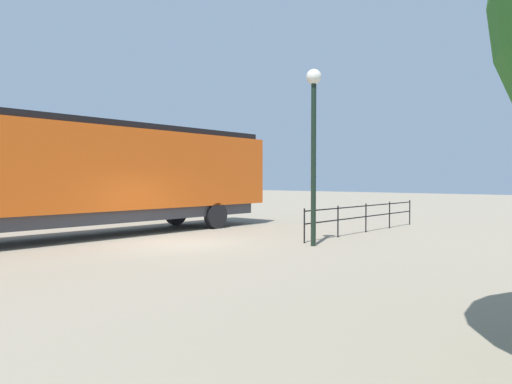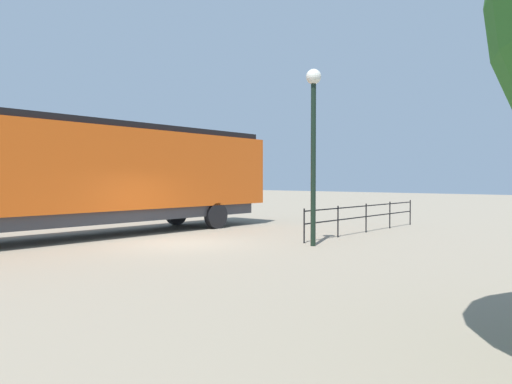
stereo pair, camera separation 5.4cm
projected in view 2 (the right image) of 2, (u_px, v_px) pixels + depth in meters
ground_plane at (179, 244)px, 15.65m from camera, size 120.00×120.00×0.00m
locomotive at (102, 173)px, 17.73m from camera, size 2.93×16.23×4.18m
lamp_post at (313, 125)px, 14.98m from camera, size 0.48×0.48×5.54m
platform_fence at (366, 214)px, 18.88m from camera, size 0.05×8.46×1.14m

